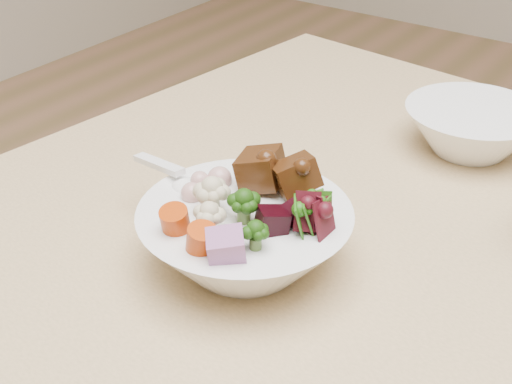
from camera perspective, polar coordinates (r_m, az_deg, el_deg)
food_bowl at (r=0.69m, az=-0.71°, el=-3.35°), size 0.21×0.21×0.11m
soup_spoon at (r=0.72m, az=-6.00°, el=0.83°), size 0.11×0.05×0.02m
side_bowl at (r=0.93m, az=16.86°, el=4.80°), size 0.17×0.17×0.06m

